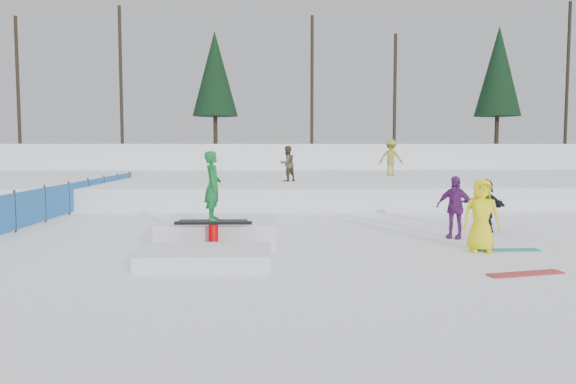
{
  "coord_description": "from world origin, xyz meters",
  "views": [
    {
      "loc": [
        0.16,
        -11.68,
        2.19
      ],
      "look_at": [
        0.5,
        2.0,
        1.1
      ],
      "focal_mm": 35.0,
      "sensor_mm": 36.0,
      "label": 1
    }
  ],
  "objects_px": {
    "walker_ygreen": "(391,158)",
    "jib_rail_feature": "(216,234)",
    "spectator_dark": "(485,205)",
    "spectator_yellow": "(481,215)",
    "spectator_purple": "(455,207)",
    "walker_olive": "(287,164)",
    "safety_fence": "(69,198)"
  },
  "relations": [
    {
      "from": "safety_fence",
      "to": "walker_olive",
      "type": "distance_m",
      "value": 8.63
    },
    {
      "from": "safety_fence",
      "to": "spectator_yellow",
      "type": "height_order",
      "value": "spectator_yellow"
    },
    {
      "from": "jib_rail_feature",
      "to": "spectator_purple",
      "type": "bearing_deg",
      "value": 11.8
    },
    {
      "from": "walker_olive",
      "to": "jib_rail_feature",
      "type": "xyz_separation_m",
      "value": [
        -1.8,
        -10.8,
        -1.22
      ]
    },
    {
      "from": "walker_olive",
      "to": "spectator_yellow",
      "type": "height_order",
      "value": "walker_olive"
    },
    {
      "from": "spectator_purple",
      "to": "spectator_yellow",
      "type": "distance_m",
      "value": 1.75
    },
    {
      "from": "spectator_dark",
      "to": "jib_rail_feature",
      "type": "height_order",
      "value": "jib_rail_feature"
    },
    {
      "from": "spectator_purple",
      "to": "walker_olive",
      "type": "bearing_deg",
      "value": 146.94
    },
    {
      "from": "safety_fence",
      "to": "walker_olive",
      "type": "bearing_deg",
      "value": 32.9
    },
    {
      "from": "spectator_dark",
      "to": "jib_rail_feature",
      "type": "relative_size",
      "value": 0.31
    },
    {
      "from": "spectator_purple",
      "to": "spectator_dark",
      "type": "xyz_separation_m",
      "value": [
        1.12,
        1.0,
        -0.06
      ]
    },
    {
      "from": "safety_fence",
      "to": "spectator_dark",
      "type": "xyz_separation_m",
      "value": [
        12.12,
        -3.98,
        0.14
      ]
    },
    {
      "from": "spectator_dark",
      "to": "jib_rail_feature",
      "type": "bearing_deg",
      "value": -105.71
    },
    {
      "from": "spectator_dark",
      "to": "walker_ygreen",
      "type": "bearing_deg",
      "value": 145.12
    },
    {
      "from": "spectator_purple",
      "to": "jib_rail_feature",
      "type": "relative_size",
      "value": 0.34
    },
    {
      "from": "spectator_yellow",
      "to": "spectator_dark",
      "type": "xyz_separation_m",
      "value": [
        1.12,
        2.75,
        -0.08
      ]
    },
    {
      "from": "spectator_dark",
      "to": "safety_fence",
      "type": "bearing_deg",
      "value": -141.77
    },
    {
      "from": "jib_rail_feature",
      "to": "walker_ygreen",
      "type": "bearing_deg",
      "value": 65.42
    },
    {
      "from": "jib_rail_feature",
      "to": "spectator_yellow",
      "type": "bearing_deg",
      "value": -5.9
    },
    {
      "from": "safety_fence",
      "to": "spectator_purple",
      "type": "relative_size",
      "value": 10.6
    },
    {
      "from": "safety_fence",
      "to": "jib_rail_feature",
      "type": "bearing_deg",
      "value": -48.72
    },
    {
      "from": "walker_ygreen",
      "to": "spectator_dark",
      "type": "relative_size",
      "value": 1.29
    },
    {
      "from": "spectator_dark",
      "to": "spectator_yellow",
      "type": "bearing_deg",
      "value": -55.74
    },
    {
      "from": "walker_olive",
      "to": "walker_ygreen",
      "type": "relative_size",
      "value": 0.82
    },
    {
      "from": "safety_fence",
      "to": "jib_rail_feature",
      "type": "distance_m",
      "value": 8.18
    },
    {
      "from": "spectator_purple",
      "to": "spectator_dark",
      "type": "height_order",
      "value": "spectator_purple"
    },
    {
      "from": "walker_ygreen",
      "to": "safety_fence",
      "type": "bearing_deg",
      "value": 59.45
    },
    {
      "from": "walker_ygreen",
      "to": "spectator_yellow",
      "type": "bearing_deg",
      "value": 107.87
    },
    {
      "from": "walker_olive",
      "to": "spectator_yellow",
      "type": "bearing_deg",
      "value": 69.82
    },
    {
      "from": "safety_fence",
      "to": "walker_ygreen",
      "type": "relative_size",
      "value": 8.99
    },
    {
      "from": "walker_ygreen",
      "to": "spectator_yellow",
      "type": "xyz_separation_m",
      "value": [
        -1.41,
        -15.91,
        -0.92
      ]
    },
    {
      "from": "walker_ygreen",
      "to": "jib_rail_feature",
      "type": "xyz_separation_m",
      "value": [
        -7.01,
        -15.33,
        -1.39
      ]
    }
  ]
}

